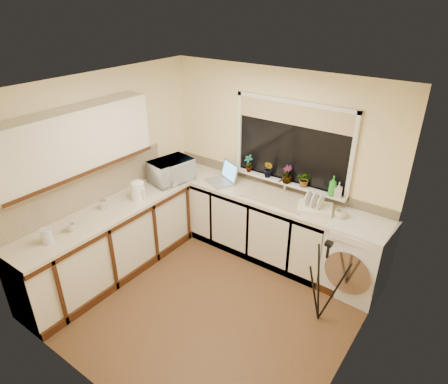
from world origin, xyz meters
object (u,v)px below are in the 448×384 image
Objects in this scene: plant_c at (287,174)px; cup_back at (341,214)px; microwave at (171,171)px; soap_bottle_green at (333,186)px; steel_jar at (103,205)px; washing_machine at (358,257)px; tripod at (323,282)px; dish_rack at (315,208)px; plant_d at (305,179)px; kettle at (138,191)px; soap_bottle_clear at (339,190)px; cup_left at (71,228)px; plant_a at (248,164)px; plant_b at (268,169)px; laptop at (224,177)px; glass_jug at (47,236)px.

cup_back is at bearing -13.95° from plant_c.
soap_bottle_green is (2.06, 0.61, 0.12)m from microwave.
washing_machine is at bearing 28.88° from steel_jar.
tripod is 2.49m from microwave.
microwave is at bearing 160.61° from tripod.
microwave is at bearing 171.66° from dish_rack.
kettle is at bearing -142.63° from plant_d.
dish_rack is 2.99× the size of cup_back.
soap_bottle_green is 1.37× the size of soap_bottle_clear.
plant_c is at bearing -56.41° from microwave.
cup_back is 1.39× the size of cup_left.
plant_a is 2.48× the size of cup_left.
kettle is 0.94× the size of plant_a.
soap_bottle_green is at bearing 0.13° from plant_c.
soap_bottle_clear is (2.13, 0.62, 0.09)m from microwave.
soap_bottle_clear is at bearing 1.44° from plant_c.
plant_d is at bearing 168.95° from washing_machine.
cup_back is (1.08, -0.20, -0.21)m from plant_b.
plant_d is (-0.27, 0.24, 0.22)m from dish_rack.
plant_b is at bearing 42.95° from laptop.
soap_bottle_clear is 1.36× the size of cup_back.
plant_a is at bearing 176.83° from washing_machine.
plant_c is at bearing -179.87° from soap_bottle_green.
plant_c reaches higher than tripod.
glass_jug is 3.29m from soap_bottle_clear.
microwave is (0.03, 1.86, 0.07)m from glass_jug.
steel_jar is 2.49m from plant_d.
kettle is 1.36× the size of glass_jug.
soap_bottle_clear is at bearing 121.78° from cup_back.
microwave reaches higher than kettle.
cup_back is at bearing -18.76° from dish_rack.
plant_a reaches higher than cup_back.
plant_a is at bearing -177.85° from plant_d.
tripod is 7.60× the size of cup_back.
plant_c reaches higher than plant_b.
kettle is at bearing -167.19° from microwave.
dish_rack is 0.34m from soap_bottle_green.
steel_jar is at bearing -143.46° from soap_bottle_clear.
plant_b is (-0.77, 0.20, 0.24)m from dish_rack.
plant_b is (1.16, 1.24, 0.15)m from kettle.
plant_c is at bearing 166.05° from cup_back.
dish_rack is at bearing -174.76° from washing_machine.
soap_bottle_green is at bearing -4.30° from plant_d.
glass_jug is (-2.57, -2.28, 0.52)m from washing_machine.
laptop is 1.55m from soap_bottle_clear.
glass_jug is 3.22m from cup_back.
washing_machine is at bearing -9.76° from plant_c.
kettle is 1.23m from glass_jug.
washing_machine is 2.64m from microwave.
glass_jug is 0.81m from steel_jar.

